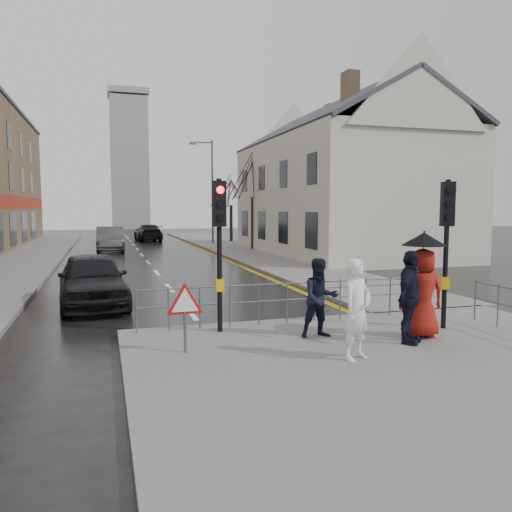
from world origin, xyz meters
TOP-DOWN VIEW (x-y plane):
  - ground at (0.00, 0.00)m, footprint 120.00×120.00m
  - near_pavement at (3.00, -3.50)m, footprint 10.00×9.00m
  - left_pavement at (-6.50, 23.00)m, footprint 4.00×44.00m
  - right_pavement at (6.50, 25.00)m, footprint 4.00×40.00m
  - pavement_bridge_right at (6.50, 3.00)m, footprint 4.00×4.20m
  - building_right_cream at (12.00, 18.00)m, footprint 9.00×16.40m
  - church_tower at (1.50, 62.00)m, footprint 5.00×5.00m
  - traffic_signal_near_left at (0.20, 0.20)m, footprint 0.28×0.27m
  - traffic_signal_near_right at (5.20, -1.00)m, footprint 0.34×0.33m
  - guard_railing_front at (1.95, 0.60)m, footprint 7.14×0.04m
  - warning_sign at (-0.80, -1.21)m, footprint 0.80×0.07m
  - street_lamp at (5.82, 28.00)m, footprint 1.83×0.25m
  - tree_near at (7.50, 22.00)m, footprint 2.40×2.40m
  - tree_far at (8.00, 30.00)m, footprint 2.40×2.40m
  - pedestrian_a at (2.13, -2.55)m, footprint 0.80×0.69m
  - pedestrian_b at (2.14, -0.90)m, footprint 0.85×0.68m
  - pedestrian_with_umbrella at (4.22, -1.54)m, footprint 1.02×0.96m
  - pedestrian_d at (3.67, -1.88)m, footprint 1.14×1.10m
  - car_parked at (-2.60, 4.91)m, footprint 2.22×4.80m
  - car_mid at (-1.82, 24.28)m, footprint 1.78×5.03m
  - car_far at (1.53, 34.32)m, footprint 2.32×5.14m

SIDE VIEW (x-z plane):
  - ground at x=0.00m, z-range 0.00..0.00m
  - near_pavement at x=3.00m, z-range 0.00..0.14m
  - left_pavement at x=-6.50m, z-range 0.00..0.14m
  - right_pavement at x=6.50m, z-range 0.00..0.14m
  - pavement_bridge_right at x=6.50m, z-range 0.00..0.14m
  - car_far at x=1.53m, z-range 0.00..1.46m
  - car_parked at x=-2.60m, z-range 0.00..1.59m
  - car_mid at x=-1.82m, z-range 0.00..1.65m
  - guard_railing_front at x=1.95m, z-range 0.36..1.36m
  - pedestrian_b at x=2.14m, z-range 0.14..1.84m
  - warning_sign at x=-0.80m, z-range 0.37..1.72m
  - pedestrian_a at x=2.13m, z-range 0.14..1.99m
  - pedestrian_d at x=3.67m, z-range 0.14..2.05m
  - pedestrian_with_umbrella at x=4.22m, z-range 0.19..2.44m
  - traffic_signal_near_left at x=0.20m, z-range 0.76..4.16m
  - traffic_signal_near_right at x=5.20m, z-range 0.76..4.16m
  - tree_far at x=8.00m, z-range 1.60..7.24m
  - street_lamp at x=5.82m, z-range 0.71..8.71m
  - building_right_cream at x=12.00m, z-range -0.27..9.83m
  - tree_near at x=7.50m, z-range 1.85..8.43m
  - church_tower at x=1.50m, z-range 0.00..18.00m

